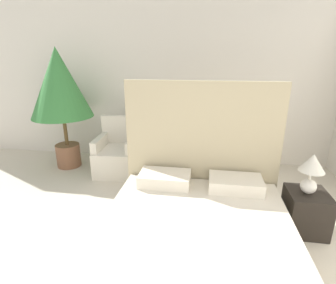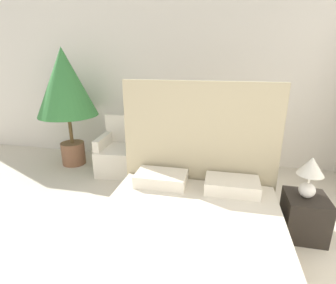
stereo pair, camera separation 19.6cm
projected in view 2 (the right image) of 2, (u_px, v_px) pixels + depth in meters
The scene contains 8 objects.
wall_back at pixel (187, 80), 4.46m from camera, with size 10.00×0.06×2.90m.
bed at pixel (185, 245), 2.27m from camera, with size 1.78×2.26×1.58m.
armchair_near_window_left at pixel (120, 155), 4.32m from camera, with size 0.68×0.72×0.89m.
armchair_near_window_right at pixel (173, 160), 4.14m from camera, with size 0.69×0.73×0.89m.
potted_palm at pixel (65, 87), 4.27m from camera, with size 0.98×0.98×1.98m.
nightstand at pixel (304, 216), 2.76m from camera, with size 0.41×0.43×0.46m.
table_lamp at pixel (310, 172), 2.60m from camera, with size 0.26×0.26×0.44m.
side_table at pixel (146, 161), 4.23m from camera, with size 0.34×0.34×0.44m.
Camera 2 is at (0.64, -0.44, 1.84)m, focal length 28.00 mm.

